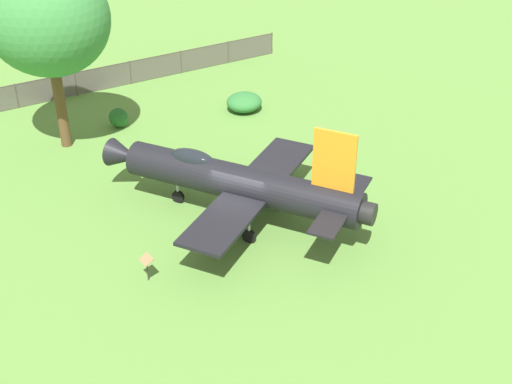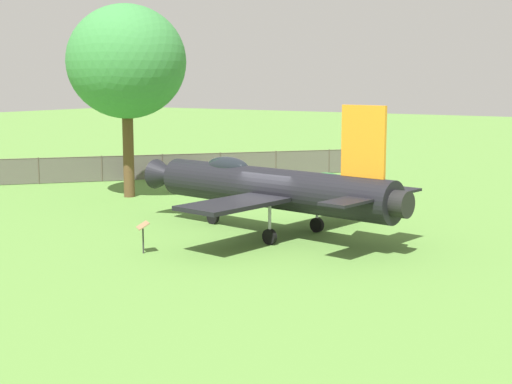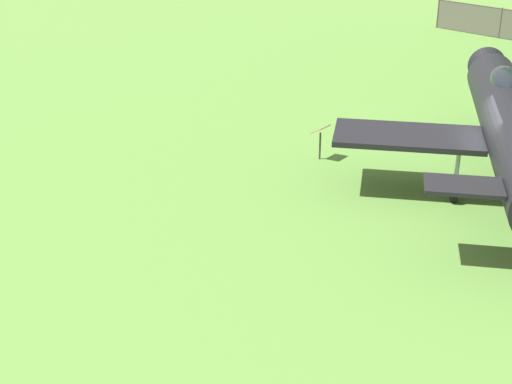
# 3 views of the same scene
# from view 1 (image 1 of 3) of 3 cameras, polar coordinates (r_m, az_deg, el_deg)

# --- Properties ---
(ground_plane) EXTENTS (200.00, 200.00, 0.00)m
(ground_plane) POSITION_cam_1_polar(r_m,az_deg,el_deg) (30.43, -1.25, -2.26)
(ground_plane) COLOR #568438
(display_jet) EXTENTS (13.04, 10.16, 5.25)m
(display_jet) POSITION_cam_1_polar(r_m,az_deg,el_deg) (29.55, -1.89, 0.99)
(display_jet) COLOR black
(display_jet) RESTS_ON ground_plane
(shade_tree) EXTENTS (6.43, 5.79, 9.97)m
(shade_tree) POSITION_cam_1_polar(r_m,az_deg,el_deg) (35.60, -17.43, 13.92)
(shade_tree) COLOR brown
(shade_tree) RESTS_ON ground_plane
(perimeter_fence) EXTENTS (16.93, 19.57, 1.58)m
(perimeter_fence) POSITION_cam_1_polar(r_m,az_deg,el_deg) (44.58, -12.86, 9.51)
(perimeter_fence) COLOR #4C4238
(perimeter_fence) RESTS_ON ground_plane
(shrub_near_fence) EXTENTS (2.11, 2.25, 1.05)m
(shrub_near_fence) POSITION_cam_1_polar(r_m,az_deg,el_deg) (40.65, -1.01, 7.66)
(shrub_near_fence) COLOR #2D7033
(shrub_near_fence) RESTS_ON ground_plane
(shrub_by_tree) EXTENTS (1.16, 0.95, 1.15)m
(shrub_by_tree) POSITION_cam_1_polar(r_m,az_deg,el_deg) (39.29, -11.61, 6.21)
(shrub_by_tree) COLOR #235B26
(shrub_by_tree) RESTS_ON ground_plane
(info_plaque) EXTENTS (0.72, 0.68, 1.14)m
(info_plaque) POSITION_cam_1_polar(r_m,az_deg,el_deg) (26.67, -9.29, -5.97)
(info_plaque) COLOR #333333
(info_plaque) RESTS_ON ground_plane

